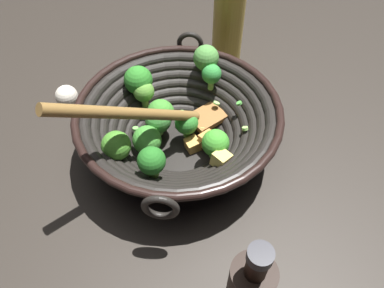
# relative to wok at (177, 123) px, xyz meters

# --- Properties ---
(ground_plane) EXTENTS (4.00, 4.00, 0.00)m
(ground_plane) POSITION_rel_wok_xyz_m (0.00, -0.00, -0.07)
(ground_plane) COLOR #28231E
(wok) EXTENTS (0.37, 0.39, 0.24)m
(wok) POSITION_rel_wok_xyz_m (0.00, 0.00, 0.00)
(wok) COLOR black
(wok) RESTS_ON ground
(cooking_oil_bottle) EXTENTS (0.07, 0.07, 0.23)m
(cooking_oil_bottle) POSITION_rel_wok_xyz_m (0.16, 0.24, 0.03)
(cooking_oil_bottle) COLOR gold
(cooking_oil_bottle) RESTS_ON ground
(garlic_bulb) EXTENTS (0.05, 0.05, 0.05)m
(garlic_bulb) POSITION_rel_wok_xyz_m (-0.20, 0.16, -0.05)
(garlic_bulb) COLOR silver
(garlic_bulb) RESTS_ON ground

